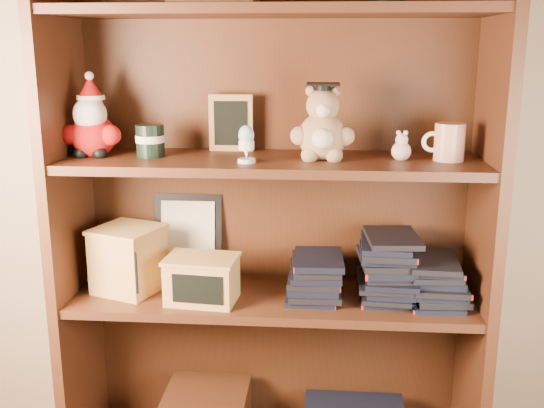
{
  "coord_description": "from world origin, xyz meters",
  "views": [
    {
      "loc": [
        0.32,
        -0.41,
        1.25
      ],
      "look_at": [
        0.18,
        1.3,
        0.82
      ],
      "focal_mm": 42.0,
      "sensor_mm": 36.0,
      "label": 1
    }
  ],
  "objects": [
    {
      "name": "book_stack_right",
      "position": [
        0.64,
        1.3,
        0.61
      ],
      "size": [
        0.14,
        0.2,
        0.13
      ],
      "color": "black",
      "rests_on": "shelf_lower"
    },
    {
      "name": "book_stack_mid",
      "position": [
        0.51,
        1.3,
        0.65
      ],
      "size": [
        0.14,
        0.2,
        0.19
      ],
      "color": "black",
      "rests_on": "shelf_lower"
    },
    {
      "name": "certificate_frame",
      "position": [
        -0.09,
        1.44,
        0.68
      ],
      "size": [
        0.21,
        0.05,
        0.26
      ],
      "color": "black",
      "rests_on": "shelf_lower"
    },
    {
      "name": "teacher_mug",
      "position": [
        0.65,
        1.3,
        1.0
      ],
      "size": [
        0.11,
        0.08,
        0.1
      ],
      "color": "silver",
      "rests_on": "shelf_upper"
    },
    {
      "name": "egg_cup",
      "position": [
        0.12,
        1.23,
        1.0
      ],
      "size": [
        0.05,
        0.05,
        0.1
      ],
      "color": "white",
      "rests_on": "shelf_upper"
    },
    {
      "name": "grad_teddy_bear",
      "position": [
        0.32,
        1.3,
        1.03
      ],
      "size": [
        0.17,
        0.15,
        0.21
      ],
      "color": "tan",
      "rests_on": "shelf_upper"
    },
    {
      "name": "pink_figurine",
      "position": [
        0.53,
        1.3,
        0.98
      ],
      "size": [
        0.05,
        0.05,
        0.08
      ],
      "color": "beige",
      "rests_on": "shelf_upper"
    },
    {
      "name": "teachers_tin",
      "position": [
        -0.16,
        1.3,
        1.0
      ],
      "size": [
        0.08,
        0.08,
        0.09
      ],
      "color": "black",
      "rests_on": "shelf_upper"
    },
    {
      "name": "pencils_box",
      "position": [
        -0.01,
        1.24,
        0.62
      ],
      "size": [
        0.21,
        0.16,
        0.13
      ],
      "color": "tan",
      "rests_on": "shelf_lower"
    },
    {
      "name": "chalkboard_plaque",
      "position": [
        0.05,
        1.42,
        1.03
      ],
      "size": [
        0.13,
        0.07,
        0.16
      ],
      "color": "#9E7547",
      "rests_on": "shelf_upper"
    },
    {
      "name": "shelf_lower",
      "position": [
        0.18,
        1.3,
        0.54
      ],
      "size": [
        1.14,
        0.33,
        0.02
      ],
      "color": "#4A2615",
      "rests_on": "ground"
    },
    {
      "name": "shelf_upper",
      "position": [
        0.18,
        1.3,
        0.94
      ],
      "size": [
        1.14,
        0.33,
        0.02
      ],
      "color": "#4A2615",
      "rests_on": "ground"
    },
    {
      "name": "book_stack_left",
      "position": [
        0.3,
        1.3,
        0.61
      ],
      "size": [
        0.14,
        0.2,
        0.11
      ],
      "color": "black",
      "rests_on": "shelf_lower"
    },
    {
      "name": "bookcase",
      "position": [
        0.18,
        1.36,
        0.78
      ],
      "size": [
        1.2,
        0.35,
        1.6
      ],
      "color": "#4A2615",
      "rests_on": "ground"
    },
    {
      "name": "santa_plush",
      "position": [
        -0.32,
        1.3,
        1.04
      ],
      "size": [
        0.17,
        0.12,
        0.24
      ],
      "color": "#A50F0F",
      "rests_on": "shelf_upper"
    },
    {
      "name": "treats_box",
      "position": [
        -0.24,
        1.3,
        0.65
      ],
      "size": [
        0.22,
        0.22,
        0.19
      ],
      "color": "tan",
      "rests_on": "shelf_lower"
    }
  ]
}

